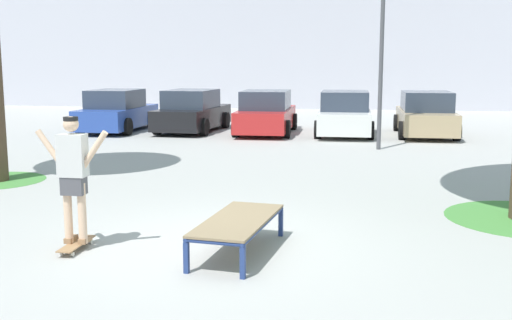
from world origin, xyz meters
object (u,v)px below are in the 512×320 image
skate_box (238,222)px  car_black (192,112)px  car_blue (117,112)px  light_post (383,13)px  car_white (345,115)px  car_red (266,114)px  skateboard (77,244)px  skater (73,171)px  car_tan (426,115)px

skate_box → car_black: size_ratio=0.46×
car_blue → light_post: light_post is taller
skate_box → car_white: car_white is taller
car_black → car_white: size_ratio=1.02×
car_black → skate_box: bearing=-72.8°
car_red → light_post: bearing=-42.7°
car_blue → car_red: same height
car_blue → light_post: 10.28m
light_post → car_blue: bearing=159.9°
car_blue → skateboard: bearing=-70.6°
light_post → car_red: bearing=137.3°
car_white → light_post: 4.81m
car_black → car_red: same height
skater → car_blue: skater is taller
car_tan → skate_box: bearing=-105.7°
skater → car_tan: size_ratio=0.40×
skater → car_white: bearing=76.5°
car_white → car_tan: 2.73m
skateboard → car_blue: size_ratio=0.19×
skate_box → light_post: (2.20, 10.14, 3.41)m
skateboard → car_blue: bearing=109.4°
car_blue → car_red: (5.44, 0.09, 0.00)m
skate_box → skater: (-2.16, -0.20, 0.66)m
skater → skate_box: bearing=5.3°
skater → car_blue: 14.54m
skate_box → car_blue: size_ratio=0.47×
skate_box → car_blue: 15.22m
car_blue → car_white: bearing=0.9°
skate_box → car_tan: car_tan is taller
car_black → light_post: light_post is taller
car_red → car_white: 2.72m
skateboard → skater: size_ratio=0.47×
car_blue → car_red: bearing=1.0°
car_red → light_post: 5.99m
car_blue → skate_box: bearing=-62.6°
car_black → car_tan: bearing=-0.4°
car_black → car_red: bearing=-5.1°
skater → car_blue: bearing=109.4°
car_red → light_post: (3.75, -3.46, 3.13)m
skate_box → car_black: car_black is taller
skater → car_red: (0.61, 13.80, -0.38)m
car_tan → light_post: 5.10m
car_red → skater: bearing=-92.5°
car_black → car_tan: 8.17m
car_black → light_post: size_ratio=0.74×
skater → car_black: bearing=98.6°
car_tan → car_white: bearing=-176.8°
skater → car_tan: bearing=66.6°
skateboard → car_red: (0.61, 13.80, 0.61)m
car_tan → light_post: size_ratio=0.72×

